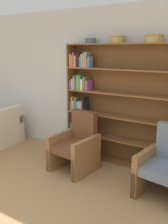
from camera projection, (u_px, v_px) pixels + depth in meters
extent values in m
cube|color=silver|center=(108.00, 85.00, 4.57)|extent=(12.00, 0.06, 2.75)
cube|color=brown|center=(72.00, 100.00, 4.84)|extent=(0.02, 0.30, 2.11)
cube|color=brown|center=(136.00, 44.00, 3.95)|extent=(2.46, 0.30, 0.03)
cube|color=brown|center=(130.00, 164.00, 4.46)|extent=(2.46, 0.30, 0.03)
cube|color=brown|center=(136.00, 106.00, 4.32)|extent=(2.46, 0.01, 2.11)
cube|color=red|center=(73.00, 146.00, 5.00)|extent=(0.03, 0.16, 0.20)
cube|color=orange|center=(74.00, 146.00, 4.98)|extent=(0.02, 0.15, 0.22)
cube|color=#669EB2|center=(76.00, 147.00, 4.95)|extent=(0.04, 0.13, 0.19)
cube|color=#388C47|center=(78.00, 147.00, 4.94)|extent=(0.03, 0.15, 0.21)
cube|color=#334CB2|center=(79.00, 147.00, 4.93)|extent=(0.02, 0.18, 0.20)
cube|color=#388C47|center=(80.00, 148.00, 4.92)|extent=(0.02, 0.17, 0.19)
cube|color=#7F6B4C|center=(82.00, 147.00, 4.91)|extent=(0.03, 0.20, 0.24)
cube|color=white|center=(83.00, 147.00, 4.87)|extent=(0.02, 0.17, 0.26)
cube|color=#334CB2|center=(85.00, 149.00, 4.88)|extent=(0.02, 0.19, 0.16)
cube|color=#388C47|center=(85.00, 149.00, 4.84)|extent=(0.03, 0.14, 0.19)
cube|color=#669EB2|center=(87.00, 148.00, 4.84)|extent=(0.03, 0.19, 0.25)
cube|color=gold|center=(89.00, 148.00, 4.80)|extent=(0.04, 0.16, 0.28)
cube|color=orange|center=(90.00, 150.00, 4.77)|extent=(0.04, 0.13, 0.24)
cube|color=#994C99|center=(93.00, 149.00, 4.77)|extent=(0.03, 0.18, 0.27)
cube|color=brown|center=(131.00, 141.00, 4.35)|extent=(2.46, 0.30, 0.03)
cube|color=#388C47|center=(73.00, 126.00, 4.91)|extent=(0.03, 0.19, 0.17)
cube|color=orange|center=(75.00, 126.00, 4.88)|extent=(0.04, 0.17, 0.18)
cube|color=#994C99|center=(76.00, 126.00, 4.84)|extent=(0.02, 0.14, 0.22)
cube|color=#669EB2|center=(78.00, 125.00, 4.83)|extent=(0.03, 0.16, 0.25)
cube|color=orange|center=(79.00, 125.00, 4.82)|extent=(0.02, 0.18, 0.27)
cube|color=gold|center=(80.00, 126.00, 4.80)|extent=(0.03, 0.16, 0.25)
cube|color=gold|center=(82.00, 126.00, 4.79)|extent=(0.04, 0.19, 0.25)
cube|color=#994C99|center=(84.00, 127.00, 4.76)|extent=(0.03, 0.15, 0.20)
cube|color=#669EB2|center=(85.00, 127.00, 4.73)|extent=(0.04, 0.14, 0.22)
cube|color=brown|center=(132.00, 119.00, 4.25)|extent=(2.46, 0.30, 0.02)
cube|color=#7F6B4C|center=(73.00, 106.00, 4.81)|extent=(0.02, 0.17, 0.17)
cube|color=orange|center=(73.00, 103.00, 4.76)|extent=(0.03, 0.13, 0.27)
cube|color=#B2A899|center=(76.00, 105.00, 4.77)|extent=(0.03, 0.18, 0.20)
cube|color=#4C756B|center=(77.00, 104.00, 4.72)|extent=(0.03, 0.13, 0.26)
cube|color=#669EB2|center=(80.00, 106.00, 4.73)|extent=(0.04, 0.19, 0.20)
cube|color=white|center=(81.00, 106.00, 4.71)|extent=(0.02, 0.19, 0.19)
cube|color=#B2A899|center=(82.00, 106.00, 4.66)|extent=(0.04, 0.13, 0.20)
cube|color=black|center=(85.00, 104.00, 4.66)|extent=(0.03, 0.20, 0.27)
cube|color=brown|center=(133.00, 95.00, 4.15)|extent=(2.46, 0.30, 0.02)
cube|color=#994C99|center=(72.00, 84.00, 4.70)|extent=(0.03, 0.15, 0.16)
cube|color=#B2A899|center=(75.00, 84.00, 4.69)|extent=(0.04, 0.19, 0.20)
cube|color=#B2A899|center=(76.00, 82.00, 4.65)|extent=(0.02, 0.17, 0.25)
cube|color=#4C756B|center=(77.00, 84.00, 4.63)|extent=(0.03, 0.14, 0.21)
cube|color=#388C47|center=(79.00, 82.00, 4.61)|extent=(0.03, 0.16, 0.28)
cube|color=gold|center=(81.00, 83.00, 4.61)|extent=(0.02, 0.20, 0.25)
cube|color=#388C47|center=(82.00, 82.00, 4.60)|extent=(0.03, 0.20, 0.27)
cube|color=white|center=(83.00, 85.00, 4.56)|extent=(0.04, 0.13, 0.20)
cube|color=#7F6B4C|center=(86.00, 83.00, 4.54)|extent=(0.04, 0.16, 0.24)
cube|color=#7F6B4C|center=(88.00, 85.00, 4.54)|extent=(0.02, 0.19, 0.20)
cube|color=#994C99|center=(89.00, 85.00, 4.52)|extent=(0.02, 0.19, 0.18)
cube|color=brown|center=(134.00, 70.00, 4.05)|extent=(2.46, 0.30, 0.02)
cube|color=orange|center=(72.00, 60.00, 4.59)|extent=(0.03, 0.17, 0.23)
cube|color=orange|center=(73.00, 61.00, 4.57)|extent=(0.03, 0.14, 0.21)
cube|color=#994C99|center=(76.00, 59.00, 4.56)|extent=(0.03, 0.19, 0.26)
cube|color=orange|center=(78.00, 61.00, 4.55)|extent=(0.04, 0.20, 0.20)
cube|color=black|center=(79.00, 61.00, 4.51)|extent=(0.02, 0.15, 0.22)
cube|color=black|center=(80.00, 60.00, 4.49)|extent=(0.03, 0.15, 0.25)
cube|color=#994C99|center=(81.00, 62.00, 4.48)|extent=(0.02, 0.13, 0.19)
cube|color=#669EB2|center=(84.00, 61.00, 4.47)|extent=(0.04, 0.18, 0.23)
cube|color=orange|center=(86.00, 60.00, 4.44)|extent=(0.04, 0.16, 0.25)
cube|color=#669EB2|center=(88.00, 60.00, 4.41)|extent=(0.03, 0.15, 0.27)
cube|color=#994C99|center=(89.00, 63.00, 4.41)|extent=(0.02, 0.17, 0.16)
cube|color=#669EB2|center=(90.00, 62.00, 4.39)|extent=(0.02, 0.16, 0.20)
cylinder|color=slate|center=(90.00, 41.00, 4.37)|extent=(0.19, 0.19, 0.09)
torus|color=slate|center=(90.00, 39.00, 4.36)|extent=(0.21, 0.21, 0.02)
cylinder|color=tan|center=(117.00, 39.00, 4.10)|extent=(0.23, 0.23, 0.12)
torus|color=tan|center=(117.00, 36.00, 4.09)|extent=(0.26, 0.26, 0.02)
cylinder|color=tan|center=(154.00, 39.00, 3.79)|extent=(0.27, 0.27, 0.12)
torus|color=tan|center=(154.00, 35.00, 3.78)|extent=(0.29, 0.29, 0.02)
cube|color=beige|center=(8.00, 125.00, 5.78)|extent=(0.94, 0.13, 0.60)
cube|color=olive|center=(75.00, 171.00, 3.84)|extent=(0.08, 0.08, 0.38)
cube|color=olive|center=(49.00, 161.00, 4.19)|extent=(0.08, 0.08, 0.38)
cube|color=olive|center=(98.00, 158.00, 4.30)|extent=(0.08, 0.08, 0.38)
cube|color=olive|center=(73.00, 150.00, 4.65)|extent=(0.08, 0.08, 0.38)
cube|color=brown|center=(74.00, 147.00, 4.19)|extent=(0.55, 0.69, 0.12)
cube|color=brown|center=(84.00, 126.00, 4.33)|extent=(0.49, 0.18, 0.55)
cube|color=olive|center=(87.00, 157.00, 4.05)|extent=(0.16, 0.68, 0.62)
cube|color=olive|center=(62.00, 149.00, 4.39)|extent=(0.16, 0.68, 0.62)
cube|color=olive|center=(134.00, 185.00, 3.43)|extent=(0.08, 0.08, 0.38)
cube|color=olive|center=(153.00, 170.00, 3.88)|extent=(0.08, 0.08, 0.38)
cube|color=slate|center=(164.00, 169.00, 3.42)|extent=(0.57, 0.70, 0.12)
cube|color=olive|center=(145.00, 170.00, 3.62)|extent=(0.18, 0.68, 0.62)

